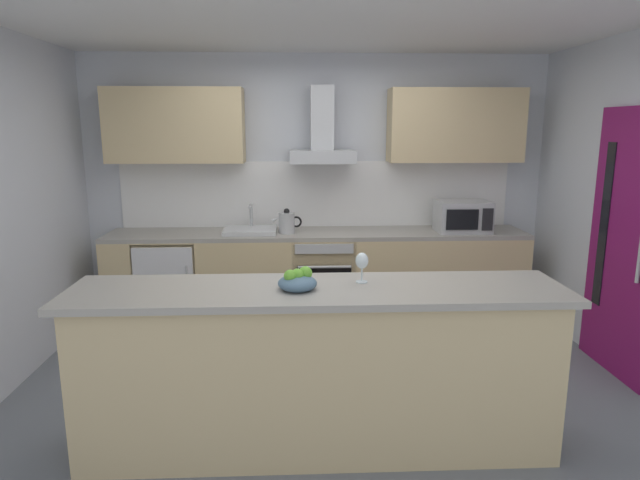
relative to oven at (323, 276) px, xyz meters
The scene contains 16 objects.
ground 1.54m from the oven, 91.90° to the right, with size 5.59×4.63×0.02m, color slate.
ceiling 2.61m from the oven, 91.90° to the right, with size 5.59×4.63×0.02m, color white.
wall_back 0.93m from the oven, 96.84° to the left, with size 5.59×0.12×2.60m, color silver.
backsplash_tile 0.84m from the oven, 98.30° to the left, with size 3.90×0.02×0.66m, color white.
counter_back 0.06m from the oven, 151.65° to the left, with size 4.04×0.60×0.90m.
counter_island 2.19m from the oven, 93.51° to the right, with size 2.83×0.64×1.01m.
upper_cabinets 1.46m from the oven, 105.46° to the left, with size 3.98×0.32×0.70m.
side_door 2.60m from the oven, 28.58° to the right, with size 0.08×0.85×2.05m.
oven is the anchor object (origin of this frame).
refrigerator 1.48m from the oven, behind, with size 0.58×0.60×0.85m.
microwave 1.48m from the oven, ahead, with size 0.50×0.38×0.30m.
sink 0.84m from the oven, behind, with size 0.50×0.40×0.26m.
kettle 0.65m from the oven, behind, with size 0.29×0.15×0.24m.
range_hood 1.33m from the oven, 90.00° to the left, with size 0.62×0.45×0.72m.
wine_glass 2.20m from the oven, 86.57° to the right, with size 0.08×0.08×0.18m.
fruit_bowl 2.30m from the oven, 96.45° to the right, with size 0.22×0.22×0.13m.
Camera 1 is at (-0.21, -3.68, 1.90)m, focal length 30.51 mm.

